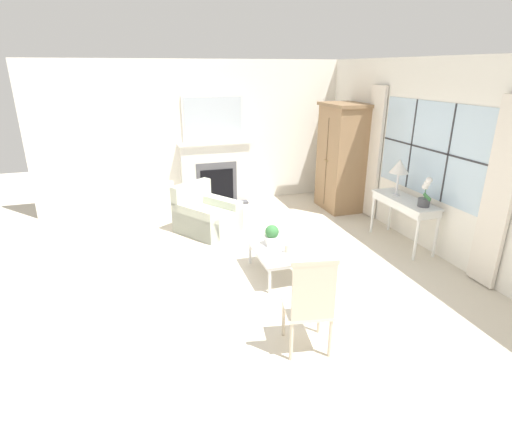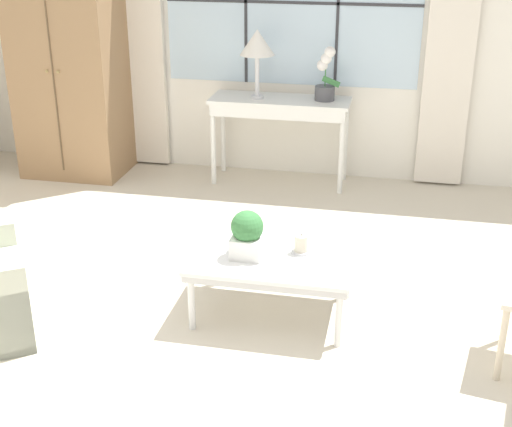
{
  "view_description": "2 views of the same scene",
  "coord_description": "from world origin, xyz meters",
  "px_view_note": "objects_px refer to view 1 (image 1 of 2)",
  "views": [
    {
      "loc": [
        4.82,
        -1.22,
        2.65
      ],
      "look_at": [
        0.39,
        0.18,
        0.94
      ],
      "focal_mm": 28.0,
      "sensor_mm": 36.0,
      "label": 1
    },
    {
      "loc": [
        0.98,
        -3.12,
        2.24
      ],
      "look_at": [
        0.3,
        0.12,
        0.81
      ],
      "focal_mm": 50.0,
      "sensor_mm": 36.0,
      "label": 2
    }
  ],
  "objects_px": {
    "fireplace": "(216,169)",
    "armchair_upholstered": "(206,217)",
    "armoire": "(342,157)",
    "coffee_table": "(278,251)",
    "potted_plant_small": "(272,235)",
    "side_chair_wooden": "(310,302)",
    "pillar_candle": "(287,249)",
    "table_lamp": "(399,167)",
    "console_table": "(405,205)",
    "potted_orchid": "(425,195)"
  },
  "relations": [
    {
      "from": "armoire",
      "to": "coffee_table",
      "type": "bearing_deg",
      "value": -43.78
    },
    {
      "from": "armoire",
      "to": "console_table",
      "type": "relative_size",
      "value": 1.71
    },
    {
      "from": "coffee_table",
      "to": "console_table",
      "type": "bearing_deg",
      "value": 99.11
    },
    {
      "from": "potted_orchid",
      "to": "armchair_upholstered",
      "type": "xyz_separation_m",
      "value": [
        -1.83,
        -2.87,
        -0.67
      ]
    },
    {
      "from": "fireplace",
      "to": "side_chair_wooden",
      "type": "xyz_separation_m",
      "value": [
        4.8,
        -0.13,
        -0.15
      ]
    },
    {
      "from": "fireplace",
      "to": "armoire",
      "type": "bearing_deg",
      "value": 65.67
    },
    {
      "from": "potted_orchid",
      "to": "armchair_upholstered",
      "type": "relative_size",
      "value": 0.37
    },
    {
      "from": "armchair_upholstered",
      "to": "coffee_table",
      "type": "xyz_separation_m",
      "value": [
        1.81,
        0.63,
        0.08
      ]
    },
    {
      "from": "coffee_table",
      "to": "potted_plant_small",
      "type": "xyz_separation_m",
      "value": [
        -0.14,
        -0.04,
        0.18
      ]
    },
    {
      "from": "console_table",
      "to": "coffee_table",
      "type": "distance_m",
      "value": 2.26
    },
    {
      "from": "side_chair_wooden",
      "to": "armchair_upholstered",
      "type": "bearing_deg",
      "value": -173.97
    },
    {
      "from": "console_table",
      "to": "coffee_table",
      "type": "bearing_deg",
      "value": -80.89
    },
    {
      "from": "armoire",
      "to": "side_chair_wooden",
      "type": "relative_size",
      "value": 1.93
    },
    {
      "from": "side_chair_wooden",
      "to": "coffee_table",
      "type": "distance_m",
      "value": 1.62
    },
    {
      "from": "table_lamp",
      "to": "coffee_table",
      "type": "xyz_separation_m",
      "value": [
        0.55,
        -2.18,
        -0.86
      ]
    },
    {
      "from": "table_lamp",
      "to": "armchair_upholstered",
      "type": "relative_size",
      "value": 0.48
    },
    {
      "from": "armoire",
      "to": "console_table",
      "type": "bearing_deg",
      "value": 3.04
    },
    {
      "from": "console_table",
      "to": "pillar_candle",
      "type": "height_order",
      "value": "console_table"
    },
    {
      "from": "armoire",
      "to": "pillar_candle",
      "type": "distance_m",
      "value": 3.17
    },
    {
      "from": "fireplace",
      "to": "coffee_table",
      "type": "relative_size",
      "value": 2.3
    },
    {
      "from": "console_table",
      "to": "armchair_upholstered",
      "type": "bearing_deg",
      "value": -117.06
    },
    {
      "from": "pillar_candle",
      "to": "fireplace",
      "type": "bearing_deg",
      "value": -176.37
    },
    {
      "from": "fireplace",
      "to": "potted_plant_small",
      "type": "xyz_separation_m",
      "value": [
        3.08,
        0.11,
        -0.2
      ]
    },
    {
      "from": "fireplace",
      "to": "potted_orchid",
      "type": "xyz_separation_m",
      "value": [
        3.24,
        2.38,
        0.2
      ]
    },
    {
      "from": "potted_orchid",
      "to": "pillar_candle",
      "type": "bearing_deg",
      "value": -86.48
    },
    {
      "from": "pillar_candle",
      "to": "coffee_table",
      "type": "bearing_deg",
      "value": -156.68
    },
    {
      "from": "armchair_upholstered",
      "to": "coffee_table",
      "type": "bearing_deg",
      "value": 19.28
    },
    {
      "from": "table_lamp",
      "to": "armoire",
      "type": "bearing_deg",
      "value": -177.78
    },
    {
      "from": "console_table",
      "to": "fireplace",
      "type": "bearing_deg",
      "value": -140.6
    },
    {
      "from": "fireplace",
      "to": "armchair_upholstered",
      "type": "bearing_deg",
      "value": -18.81
    },
    {
      "from": "fireplace",
      "to": "pillar_candle",
      "type": "xyz_separation_m",
      "value": [
        3.38,
        0.21,
        -0.29
      ]
    },
    {
      "from": "armchair_upholstered",
      "to": "potted_plant_small",
      "type": "bearing_deg",
      "value": 19.53
    },
    {
      "from": "armoire",
      "to": "potted_orchid",
      "type": "distance_m",
      "value": 2.23
    },
    {
      "from": "armoire",
      "to": "side_chair_wooden",
      "type": "bearing_deg",
      "value": -32.25
    },
    {
      "from": "table_lamp",
      "to": "armchair_upholstered",
      "type": "height_order",
      "value": "table_lamp"
    },
    {
      "from": "table_lamp",
      "to": "side_chair_wooden",
      "type": "xyz_separation_m",
      "value": [
        2.13,
        -2.45,
        -0.63
      ]
    },
    {
      "from": "table_lamp",
      "to": "side_chair_wooden",
      "type": "height_order",
      "value": "table_lamp"
    },
    {
      "from": "potted_plant_small",
      "to": "pillar_candle",
      "type": "relative_size",
      "value": 2.31
    },
    {
      "from": "fireplace",
      "to": "table_lamp",
      "type": "bearing_deg",
      "value": 40.95
    },
    {
      "from": "potted_plant_small",
      "to": "potted_orchid",
      "type": "bearing_deg",
      "value": 85.9
    },
    {
      "from": "potted_plant_small",
      "to": "armchair_upholstered",
      "type": "bearing_deg",
      "value": -160.47
    },
    {
      "from": "potted_plant_small",
      "to": "fireplace",
      "type": "bearing_deg",
      "value": -178.02
    },
    {
      "from": "armoire",
      "to": "table_lamp",
      "type": "relative_size",
      "value": 3.53
    },
    {
      "from": "side_chair_wooden",
      "to": "pillar_candle",
      "type": "xyz_separation_m",
      "value": [
        -1.42,
        0.34,
        -0.14
      ]
    },
    {
      "from": "potted_orchid",
      "to": "pillar_candle",
      "type": "relative_size",
      "value": 3.68
    },
    {
      "from": "armoire",
      "to": "side_chair_wooden",
      "type": "xyz_separation_m",
      "value": [
        3.78,
        -2.39,
        -0.44
      ]
    },
    {
      "from": "fireplace",
      "to": "armchair_upholstered",
      "type": "relative_size",
      "value": 1.79
    },
    {
      "from": "potted_orchid",
      "to": "armchair_upholstered",
      "type": "height_order",
      "value": "potted_orchid"
    },
    {
      "from": "fireplace",
      "to": "console_table",
      "type": "bearing_deg",
      "value": 39.4
    },
    {
      "from": "side_chair_wooden",
      "to": "pillar_candle",
      "type": "distance_m",
      "value": 1.47
    }
  ]
}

